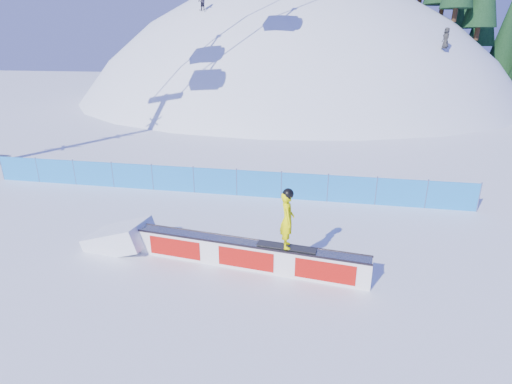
# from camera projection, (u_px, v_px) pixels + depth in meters

# --- Properties ---
(ground) EXTENTS (160.00, 160.00, 0.00)m
(ground) POSITION_uv_depth(u_px,v_px,m) (180.00, 238.00, 13.99)
(ground) COLOR white
(ground) RESTS_ON ground
(snow_hill) EXTENTS (64.00, 64.00, 64.00)m
(snow_hill) POSITION_uv_depth(u_px,v_px,m) (290.00, 220.00, 58.95)
(snow_hill) COLOR white
(snow_hill) RESTS_ON ground
(treeline) EXTENTS (20.23, 12.05, 20.04)m
(treeline) POSITION_uv_depth(u_px,v_px,m) (501.00, 14.00, 45.20)
(treeline) COLOR #342114
(treeline) RESTS_ON ground
(safety_fence) EXTENTS (22.05, 0.05, 1.30)m
(safety_fence) POSITION_uv_depth(u_px,v_px,m) (215.00, 181.00, 17.92)
(safety_fence) COLOR blue
(safety_fence) RESTS_ON ground
(rail_box) EXTENTS (7.23, 1.32, 0.87)m
(rail_box) POSITION_uv_depth(u_px,v_px,m) (248.00, 255.00, 12.04)
(rail_box) COLOR white
(rail_box) RESTS_ON ground
(snow_ramp) EXTENTS (2.32, 1.60, 1.36)m
(snow_ramp) POSITION_uv_depth(u_px,v_px,m) (121.00, 246.00, 13.44)
(snow_ramp) COLOR white
(snow_ramp) RESTS_ON ground
(snowboarder) EXTENTS (1.77, 0.68, 1.82)m
(snowboarder) POSITION_uv_depth(u_px,v_px,m) (287.00, 219.00, 11.25)
(snowboarder) COLOR black
(snowboarder) RESTS_ON rail_box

